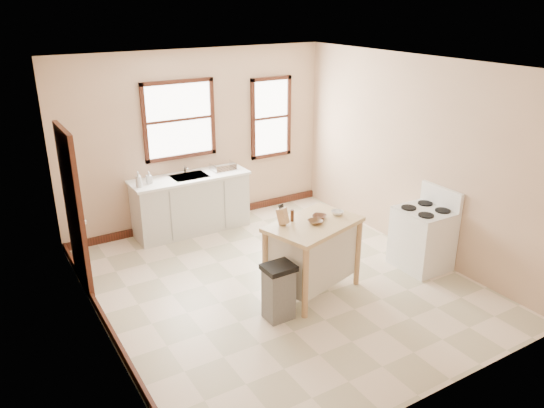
{
  "coord_description": "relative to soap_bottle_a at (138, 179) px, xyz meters",
  "views": [
    {
      "loc": [
        -3.26,
        -5.15,
        3.51
      ],
      "look_at": [
        0.11,
        0.4,
        0.97
      ],
      "focal_mm": 35.0,
      "sensor_mm": 36.0,
      "label": 1
    }
  ],
  "objects": [
    {
      "name": "window_side",
      "position": [
        2.48,
        0.37,
        0.56
      ],
      "size": [
        0.77,
        0.06,
        1.37
      ],
      "primitive_type": null,
      "color": "#33180E",
      "rests_on": "wall_back"
    },
    {
      "name": "trash_bin",
      "position": [
        0.69,
        -2.75,
        -0.69
      ],
      "size": [
        0.36,
        0.3,
        0.69
      ],
      "primitive_type": null,
      "rotation": [
        0.0,
        0.0,
        0.01
      ],
      "color": "slate",
      "rests_on": "ground"
    },
    {
      "name": "baseboard_back",
      "position": [
        1.13,
        0.36,
        -0.98
      ],
      "size": [
        4.5,
        0.04,
        0.12
      ],
      "primitive_type": "cube",
      "color": "#33180E",
      "rests_on": "ground"
    },
    {
      "name": "pepper_grinder",
      "position": [
        1.18,
        -2.28,
        -0.01
      ],
      "size": [
        0.05,
        0.05,
        0.15
      ],
      "primitive_type": "cylinder",
      "rotation": [
        0.0,
        0.0,
        -0.07
      ],
      "color": "#3E2010",
      "rests_on": "kitchen_island"
    },
    {
      "name": "kitchen_island",
      "position": [
        1.39,
        -2.45,
        -0.56
      ],
      "size": [
        1.32,
        1.03,
        0.95
      ],
      "primitive_type": null,
      "rotation": [
        0.0,
        0.0,
        0.28
      ],
      "color": "#E0BF84",
      "rests_on": "ground"
    },
    {
      "name": "wall_back",
      "position": [
        1.13,
        0.39,
        0.36
      ],
      "size": [
        4.5,
        0.04,
        2.8
      ],
      "primitive_type": "cube",
      "color": "#D2AD8A",
      "rests_on": "ground"
    },
    {
      "name": "dish_rack",
      "position": [
        1.42,
        0.1,
        -0.07
      ],
      "size": [
        0.4,
        0.31,
        0.1
      ],
      "primitive_type": null,
      "rotation": [
        0.0,
        0.0,
        -0.06
      ],
      "color": "silver",
      "rests_on": "sink_counter"
    },
    {
      "name": "soap_bottle_b",
      "position": [
        0.19,
        0.09,
        -0.03
      ],
      "size": [
        0.08,
        0.08,
        0.18
      ],
      "primitive_type": "imported",
      "rotation": [
        0.0,
        0.0,
        0.0
      ],
      "color": "#B2B2B2",
      "rests_on": "sink_counter"
    },
    {
      "name": "bowl_b",
      "position": [
        1.52,
        -2.38,
        -0.07
      ],
      "size": [
        0.24,
        0.24,
        0.04
      ],
      "primitive_type": "imported",
      "rotation": [
        0.0,
        0.0,
        0.68
      ],
      "color": "brown",
      "rests_on": "kitchen_island"
    },
    {
      "name": "floor",
      "position": [
        1.13,
        -2.11,
        -1.04
      ],
      "size": [
        5.0,
        5.0,
        0.0
      ],
      "primitive_type": "plane",
      "color": "#F6E1C3",
      "rests_on": "ground"
    },
    {
      "name": "faucet",
      "position": [
        0.83,
        0.27,
        -0.01
      ],
      "size": [
        0.03,
        0.03,
        0.22
      ],
      "primitive_type": "cylinder",
      "color": "silver",
      "rests_on": "sink_counter"
    },
    {
      "name": "window_main",
      "position": [
        0.83,
        0.37,
        0.71
      ],
      "size": [
        1.17,
        0.06,
        1.22
      ],
      "primitive_type": null,
      "color": "#33180E",
      "rests_on": "wall_back"
    },
    {
      "name": "door_left",
      "position": [
        -1.08,
        -0.81,
        0.01
      ],
      "size": [
        0.06,
        0.9,
        2.1
      ],
      "primitive_type": "cube",
      "color": "#33180E",
      "rests_on": "ground"
    },
    {
      "name": "gas_stove",
      "position": [
        3.06,
        -2.69,
        -0.48
      ],
      "size": [
        0.69,
        0.69,
        1.12
      ],
      "primitive_type": null,
      "color": "white",
      "rests_on": "ground"
    },
    {
      "name": "baseboard_left",
      "position": [
        -1.09,
        -2.11,
        -0.98
      ],
      "size": [
        0.04,
        5.0,
        0.12
      ],
      "primitive_type": "cube",
      "color": "#33180E",
      "rests_on": "ground"
    },
    {
      "name": "soap_bottle_a",
      "position": [
        0.0,
        0.0,
        0.0
      ],
      "size": [
        0.1,
        0.1,
        0.24
      ],
      "primitive_type": "imported",
      "rotation": [
        0.0,
        0.0,
        0.05
      ],
      "color": "#B2B2B2",
      "rests_on": "sink_counter"
    },
    {
      "name": "bowl_c",
      "position": [
        1.79,
        -2.4,
        -0.06
      ],
      "size": [
        0.21,
        0.21,
        0.05
      ],
      "primitive_type": "imported",
      "rotation": [
        0.0,
        0.0,
        0.47
      ],
      "color": "white",
      "rests_on": "kitchen_island"
    },
    {
      "name": "sink_counter",
      "position": [
        0.83,
        0.09,
        -0.58
      ],
      "size": [
        1.86,
        0.62,
        0.92
      ],
      "primitive_type": null,
      "color": "beige",
      "rests_on": "ground"
    },
    {
      "name": "knife_block",
      "position": [
        1.03,
        -2.3,
        0.01
      ],
      "size": [
        0.14,
        0.14,
        0.2
      ],
      "primitive_type": null,
      "rotation": [
        0.0,
        0.0,
        0.49
      ],
      "color": "tan",
      "rests_on": "kitchen_island"
    },
    {
      "name": "ceiling",
      "position": [
        1.13,
        -2.11,
        1.76
      ],
      "size": [
        5.0,
        5.0,
        0.0
      ],
      "primitive_type": "plane",
      "rotation": [
        3.14,
        0.0,
        0.0
      ],
      "color": "white",
      "rests_on": "ground"
    },
    {
      "name": "wall_left",
      "position": [
        -1.12,
        -2.11,
        0.36
      ],
      "size": [
        0.04,
        5.0,
        2.8
      ],
      "primitive_type": "cube",
      "color": "#D2AD8A",
      "rests_on": "ground"
    },
    {
      "name": "bowl_a",
      "position": [
        1.38,
        -2.48,
        -0.07
      ],
      "size": [
        0.2,
        0.2,
        0.04
      ],
      "primitive_type": "imported",
      "rotation": [
        0.0,
        0.0,
        -0.16
      ],
      "color": "brown",
      "rests_on": "kitchen_island"
    },
    {
      "name": "wall_right",
      "position": [
        3.38,
        -2.11,
        0.36
      ],
      "size": [
        0.04,
        5.0,
        2.8
      ],
      "primitive_type": "cube",
      "color": "#D2AD8A",
      "rests_on": "ground"
    }
  ]
}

